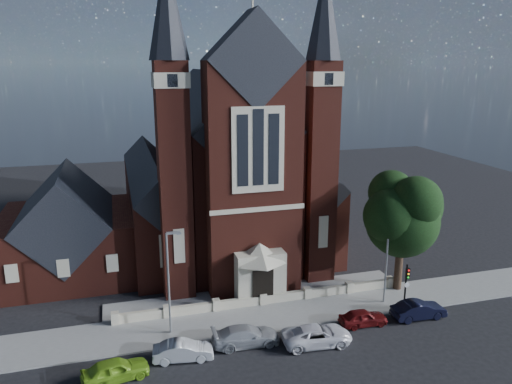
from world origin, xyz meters
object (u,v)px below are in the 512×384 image
(car_silver_a, at_px, (183,351))
(street_lamp_right, at_px, (388,252))
(car_silver_b, at_px, (246,336))
(car_white_suv, at_px, (317,335))
(church, at_px, (220,171))
(street_lamp_left, at_px, (169,277))
(parish_hall, at_px, (68,234))
(car_lime_van, at_px, (115,370))
(car_dark_red, at_px, (363,317))
(street_tree, at_px, (405,217))
(traffic_signal, at_px, (406,281))
(car_navy, at_px, (419,310))

(car_silver_a, bearing_deg, street_lamp_right, -71.41)
(car_silver_b, xyz_separation_m, car_white_suv, (4.97, -1.34, -0.01))
(church, bearing_deg, car_white_suv, -85.01)
(car_silver_a, xyz_separation_m, car_silver_b, (4.64, 0.61, 0.04))
(car_silver_b, bearing_deg, street_lamp_left, 60.83)
(parish_hall, relative_size, car_white_suv, 2.39)
(car_lime_van, xyz_separation_m, car_silver_b, (9.13, 1.68, -0.01))
(car_lime_van, distance_m, car_dark_red, 18.69)
(church, height_order, street_lamp_left, church)
(street_lamp_left, xyz_separation_m, car_silver_b, (4.97, -3.03, -3.88))
(street_tree, xyz_separation_m, traffic_signal, (-1.60, -3.28, -4.38))
(street_lamp_left, bearing_deg, street_tree, 4.76)
(parish_hall, relative_size, car_dark_red, 3.23)
(street_tree, distance_m, car_dark_red, 9.86)
(car_silver_a, relative_size, car_silver_b, 0.83)
(street_tree, xyz_separation_m, car_dark_red, (-6.06, -4.54, -6.32))
(traffic_signal, bearing_deg, car_silver_b, -174.05)
(street_lamp_left, xyz_separation_m, car_lime_van, (-4.15, -4.71, -3.87))
(street_tree, distance_m, street_lamp_right, 3.84)
(car_white_suv, xyz_separation_m, car_dark_red, (4.50, 1.53, -0.07))
(street_lamp_right, distance_m, car_silver_b, 13.92)
(traffic_signal, bearing_deg, car_navy, -78.13)
(car_white_suv, bearing_deg, street_lamp_left, 70.88)
(street_lamp_right, bearing_deg, car_silver_a, -168.36)
(street_lamp_left, distance_m, street_lamp_right, 18.00)
(street_lamp_left, distance_m, car_white_suv, 11.54)
(car_dark_red, bearing_deg, car_navy, -90.62)
(street_lamp_right, height_order, car_navy, street_lamp_right)
(traffic_signal, height_order, car_dark_red, traffic_signal)
(traffic_signal, distance_m, car_silver_b, 14.13)
(parish_hall, bearing_deg, car_silver_a, -64.46)
(car_lime_van, bearing_deg, car_white_suv, -99.38)
(street_lamp_right, xyz_separation_m, car_silver_a, (-17.66, -3.64, -3.92))
(car_navy, bearing_deg, car_lime_van, 95.17)
(street_lamp_left, bearing_deg, car_lime_van, -131.40)
(car_white_suv, height_order, car_dark_red, car_white_suv)
(street_lamp_left, distance_m, traffic_signal, 19.08)
(street_lamp_left, relative_size, car_silver_a, 1.97)
(traffic_signal, bearing_deg, car_dark_red, -164.27)
(traffic_signal, bearing_deg, parish_hall, 150.02)
(car_silver_a, relative_size, car_dark_red, 1.09)
(church, height_order, street_tree, church)
(car_silver_b, bearing_deg, traffic_signal, -81.91)
(street_lamp_left, bearing_deg, car_white_suv, -23.69)
(car_silver_b, height_order, car_dark_red, car_silver_b)
(parish_hall, relative_size, street_lamp_right, 1.51)
(traffic_signal, bearing_deg, street_lamp_left, 175.24)
(street_lamp_left, height_order, street_lamp_right, same)
(car_dark_red, distance_m, car_navy, 4.78)
(traffic_signal, height_order, car_navy, traffic_signal)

